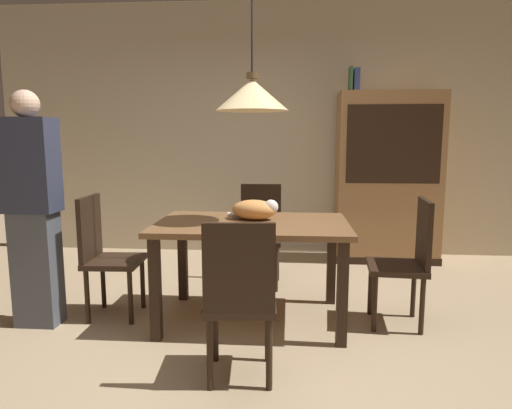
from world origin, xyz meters
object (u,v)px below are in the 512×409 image
(chair_near_front, at_px, (240,294))
(dining_table, at_px, (252,235))
(chair_far_back, at_px, (260,230))
(book_green_slim, at_px, (350,79))
(book_blue_wide, at_px, (356,80))
(chair_right_side, at_px, (408,257))
(hutch_bookcase, at_px, (388,181))
(chair_left_side, at_px, (104,251))
(cat_sleeping, at_px, (256,210))
(pendant_lamp, at_px, (252,94))
(person_standing, at_px, (33,210))

(chair_near_front, bearing_deg, dining_table, 90.37)
(chair_far_back, xyz_separation_m, book_green_slim, (0.91, 0.91, 1.47))
(dining_table, height_order, book_blue_wide, book_blue_wide)
(chair_right_side, relative_size, hutch_bookcase, 0.50)
(book_blue_wide, bearing_deg, hutch_bookcase, -0.23)
(chair_near_front, distance_m, chair_left_side, 1.43)
(cat_sleeping, xyz_separation_m, pendant_lamp, (-0.02, -0.10, 0.84))
(hutch_bookcase, relative_size, person_standing, 1.10)
(book_blue_wide, bearing_deg, cat_sleeping, -119.32)
(chair_near_front, distance_m, book_blue_wide, 3.19)
(chair_left_side, xyz_separation_m, pendant_lamp, (1.13, 0.00, 1.15))
(chair_left_side, xyz_separation_m, person_standing, (-0.42, -0.19, 0.34))
(chair_far_back, xyz_separation_m, book_blue_wide, (0.97, 0.91, 1.46))
(dining_table, distance_m, chair_right_side, 1.14)
(chair_far_back, bearing_deg, chair_right_side, -38.13)
(chair_near_front, xyz_separation_m, chair_right_side, (1.12, 0.87, 0.00))
(cat_sleeping, distance_m, book_blue_wide, 2.25)
(book_green_slim, bearing_deg, chair_near_front, -108.72)
(cat_sleeping, bearing_deg, chair_left_side, -174.88)
(chair_far_back, xyz_separation_m, cat_sleeping, (0.02, -0.78, 0.32))
(person_standing, bearing_deg, hutch_bookcase, 34.35)
(chair_near_front, height_order, chair_left_side, same)
(chair_far_back, height_order, person_standing, person_standing)
(book_blue_wide, bearing_deg, book_green_slim, 180.00)
(chair_left_side, relative_size, pendant_lamp, 0.72)
(book_green_slim, bearing_deg, book_blue_wide, 0.00)
(chair_far_back, relative_size, book_green_slim, 3.58)
(chair_near_front, distance_m, chair_right_side, 1.42)
(cat_sleeping, height_order, book_blue_wide, book_blue_wide)
(cat_sleeping, bearing_deg, chair_right_side, -5.43)
(chair_near_front, bearing_deg, book_blue_wide, 70.19)
(dining_table, distance_m, cat_sleeping, 0.20)
(chair_near_front, height_order, person_standing, person_standing)
(person_standing, bearing_deg, chair_far_back, 34.61)
(chair_near_front, relative_size, chair_right_side, 1.00)
(hutch_bookcase, xyz_separation_m, book_blue_wide, (-0.38, 0.00, 1.08))
(chair_left_side, distance_m, cat_sleeping, 1.19)
(dining_table, relative_size, chair_right_side, 1.51)
(chair_far_back, distance_m, cat_sleeping, 0.84)
(pendant_lamp, bearing_deg, chair_right_side, -0.33)
(pendant_lamp, xyz_separation_m, book_blue_wide, (0.97, 1.79, 0.31))
(dining_table, bearing_deg, chair_right_side, -0.33)
(dining_table, xyz_separation_m, chair_left_side, (-1.13, -0.00, -0.14))
(chair_right_side, distance_m, pendant_lamp, 1.61)
(pendant_lamp, height_order, book_blue_wide, pendant_lamp)
(book_green_slim, height_order, person_standing, book_green_slim)
(pendant_lamp, distance_m, book_blue_wide, 2.06)
(chair_right_side, xyz_separation_m, hutch_bookcase, (0.22, 1.79, 0.38))
(book_blue_wide, bearing_deg, chair_near_front, -109.81)
(chair_far_back, relative_size, hutch_bookcase, 0.50)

